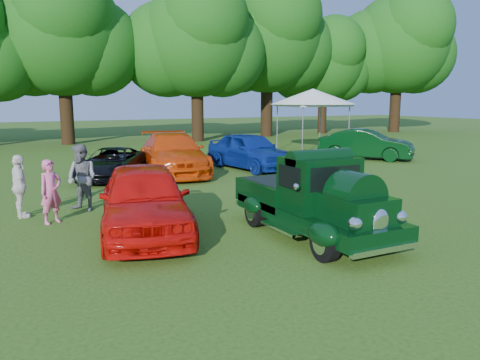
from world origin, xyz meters
name	(u,v)px	position (x,y,z in m)	size (l,w,h in m)	color
ground	(250,237)	(0.00, 0.00, 0.00)	(120.00, 120.00, 0.00)	#294D11
hero_pickup	(313,201)	(1.32, -0.49, 0.78)	(2.15, 4.61, 1.80)	black
red_convertible	(144,199)	(-2.02, 1.31, 0.80)	(1.90, 4.72, 1.61)	red
back_car_black	(112,163)	(-1.13, 9.27, 0.59)	(1.95, 4.24, 1.18)	black
back_car_orange	(173,154)	(1.37, 9.39, 0.82)	(2.30, 5.67, 1.64)	#D43B07
back_car_blue	(250,151)	(4.79, 9.11, 0.80)	(1.89, 4.71, 1.60)	navy
back_car_green	(366,144)	(11.64, 9.44, 0.76)	(1.61, 4.61, 1.52)	black
spectator_pink	(51,192)	(-3.82, 3.25, 0.80)	(0.58, 0.38, 1.59)	#CF558A
spectator_grey	(82,178)	(-2.94, 4.28, 0.92)	(0.89, 0.69, 1.83)	slate
spectator_white	(20,186)	(-4.49, 4.20, 0.82)	(0.96, 0.40, 1.64)	silver
canopy_tent	(313,97)	(10.98, 13.25, 3.13)	(5.12, 5.12, 3.61)	white
tree_line	(108,37)	(1.93, 24.25, 7.11)	(64.27, 10.13, 12.31)	black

